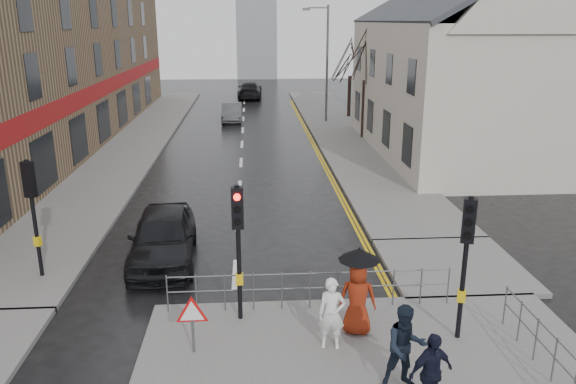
{
  "coord_description": "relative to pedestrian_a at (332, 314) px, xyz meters",
  "views": [
    {
      "loc": [
        0.54,
        -12.08,
        7.13
      ],
      "look_at": [
        1.67,
        4.68,
        1.97
      ],
      "focal_mm": 35.0,
      "sensor_mm": 36.0,
      "label": 1
    }
  ],
  "objects": [
    {
      "name": "pavement_bridge_right",
      "position": [
        4.27,
        4.19,
        -0.89
      ],
      "size": [
        4.0,
        4.2,
        0.14
      ],
      "primitive_type": "cube",
      "color": "#605E5B",
      "rests_on": "ground"
    },
    {
      "name": "street_lamp",
      "position": [
        3.58,
        29.19,
        3.75
      ],
      "size": [
        1.83,
        0.25,
        8.0
      ],
      "color": "#595B5E",
      "rests_on": "right_pavement"
    },
    {
      "name": "traffic_signal_far_left",
      "position": [
        -7.73,
        4.19,
        1.5
      ],
      "size": [
        0.34,
        0.33,
        3.4
      ],
      "color": "black",
      "rests_on": "left_pavement"
    },
    {
      "name": "car_far",
      "position": [
        -1.7,
        42.66,
        -0.18
      ],
      "size": [
        2.4,
        5.44,
        1.55
      ],
      "primitive_type": "imported",
      "rotation": [
        0.0,
        0.0,
        3.1
      ],
      "color": "black",
      "rests_on": "ground"
    },
    {
      "name": "warning_sign",
      "position": [
        -3.03,
        -0.02,
        0.08
      ],
      "size": [
        0.8,
        0.07,
        1.35
      ],
      "color": "#595B5E",
      "rests_on": "near_pavement"
    },
    {
      "name": "building_right_cream",
      "position": [
        9.77,
        19.19,
        3.82
      ],
      "size": [
        9.0,
        16.4,
        10.1
      ],
      "color": "beige",
      "rests_on": "ground"
    },
    {
      "name": "guard_railing_front",
      "position": [
        -0.28,
        1.79,
        -0.1
      ],
      "size": [
        7.14,
        0.04,
        1.0
      ],
      "color": "#595B5E",
      "rests_on": "near_pavement"
    },
    {
      "name": "right_pavement",
      "position": [
        4.27,
        26.19,
        -0.89
      ],
      "size": [
        4.0,
        40.0,
        0.14
      ],
      "primitive_type": "cube",
      "color": "#605E5B",
      "rests_on": "ground"
    },
    {
      "name": "tree_far",
      "position": [
        5.77,
        31.19,
        3.46
      ],
      "size": [
        2.4,
        2.4,
        5.64
      ],
      "color": "black",
      "rests_on": "right_pavement"
    },
    {
      "name": "car_mid",
      "position": [
        -3.05,
        30.26,
        -0.3
      ],
      "size": [
        1.41,
        4.02,
        1.32
      ],
      "primitive_type": "imported",
      "rotation": [
        0.0,
        0.0,
        -0.0
      ],
      "color": "#434448",
      "rests_on": "ground"
    },
    {
      "name": "church_tower",
      "position": [
        -0.73,
        63.19,
        8.04
      ],
      "size": [
        5.0,
        5.0,
        18.0
      ],
      "primitive_type": "cube",
      "color": "gray",
      "rests_on": "ground"
    },
    {
      "name": "tree_near",
      "position": [
        5.27,
        23.19,
        4.18
      ],
      "size": [
        2.4,
        2.4,
        6.58
      ],
      "color": "black",
      "rests_on": "right_pavement"
    },
    {
      "name": "pedestrian_d",
      "position": [
        1.51,
        -2.25,
        -0.02
      ],
      "size": [
        1.02,
        0.69,
        1.6
      ],
      "primitive_type": "imported",
      "rotation": [
        0.0,
        0.0,
        0.35
      ],
      "color": "black",
      "rests_on": "near_pavement"
    },
    {
      "name": "pedestrian_with_umbrella",
      "position": [
        0.68,
        0.57,
        0.31
      ],
      "size": [
        0.98,
        0.96,
        2.11
      ],
      "color": "maroon",
      "rests_on": "near_pavement"
    },
    {
      "name": "left_pavement",
      "position": [
        -8.73,
        24.19,
        -0.89
      ],
      "size": [
        4.0,
        44.0,
        0.14
      ],
      "primitive_type": "cube",
      "color": "#605E5B",
      "rests_on": "ground"
    },
    {
      "name": "ground",
      "position": [
        -2.23,
        1.19,
        -0.96
      ],
      "size": [
        120.0,
        120.0,
        0.0
      ],
      "primitive_type": "plane",
      "color": "black",
      "rests_on": "ground"
    },
    {
      "name": "pedestrian_b",
      "position": [
        1.24,
        -1.5,
        0.06
      ],
      "size": [
        0.88,
        0.7,
        1.76
      ],
      "primitive_type": "imported",
      "rotation": [
        0.0,
        0.0,
        0.04
      ],
      "color": "black",
      "rests_on": "near_pavement"
    },
    {
      "name": "pedestrian_a",
      "position": [
        0.0,
        0.0,
        0.0
      ],
      "size": [
        0.64,
        0.46,
        1.64
      ],
      "primitive_type": "imported",
      "rotation": [
        0.0,
        0.0,
        -0.13
      ],
      "color": "white",
      "rests_on": "near_pavement"
    },
    {
      "name": "traffic_signal_near_left",
      "position": [
        -2.03,
        1.39,
        1.5
      ],
      "size": [
        0.28,
        0.27,
        3.4
      ],
      "color": "black",
      "rests_on": "near_pavement"
    },
    {
      "name": "building_left_terrace",
      "position": [
        -14.23,
        23.19,
        4.04
      ],
      "size": [
        8.0,
        42.0,
        10.0
      ],
      "primitive_type": "cube",
      "color": "#7E6548",
      "rests_on": "ground"
    },
    {
      "name": "car_parked",
      "position": [
        -4.43,
        5.28,
        -0.15
      ],
      "size": [
        2.19,
        4.85,
        1.62
      ],
      "primitive_type": "imported",
      "rotation": [
        0.0,
        0.0,
        0.06
      ],
      "color": "black",
      "rests_on": "ground"
    },
    {
      "name": "traffic_signal_near_right",
      "position": [
        2.96,
        0.19,
        1.5
      ],
      "size": [
        0.34,
        0.33,
        3.4
      ],
      "color": "black",
      "rests_on": "near_pavement"
    },
    {
      "name": "guard_railing_side",
      "position": [
        4.27,
        -1.56,
        -0.12
      ],
      "size": [
        0.04,
        4.54,
        1.0
      ],
      "color": "#595B5E",
      "rests_on": "near_pavement"
    }
  ]
}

